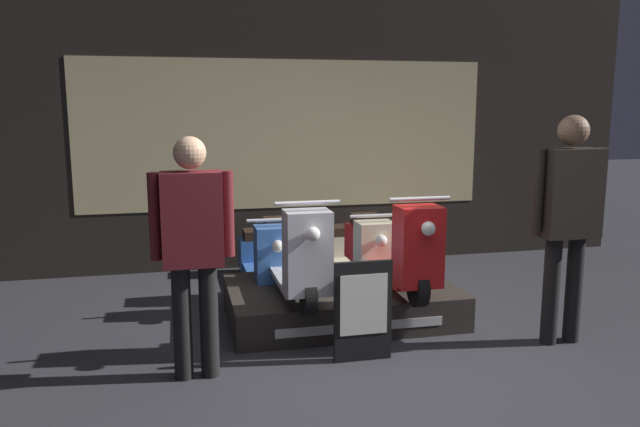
{
  "coord_description": "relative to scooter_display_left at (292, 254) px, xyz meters",
  "views": [
    {
      "loc": [
        -1.27,
        -3.79,
        1.89
      ],
      "look_at": [
        0.05,
        1.89,
        0.87
      ],
      "focal_mm": 35.0,
      "sensor_mm": 36.0,
      "label": 1
    }
  ],
  "objects": [
    {
      "name": "price_sign_board",
      "position": [
        0.36,
        -0.89,
        -0.24
      ],
      "size": [
        0.44,
        0.04,
        0.76
      ],
      "color": "black",
      "rests_on": "ground_plane"
    },
    {
      "name": "shop_wall_back",
      "position": [
        0.32,
        2.06,
        0.97
      ],
      "size": [
        8.6,
        0.09,
        3.2
      ],
      "color": "#28231E",
      "rests_on": "ground_plane"
    },
    {
      "name": "display_platform",
      "position": [
        0.45,
        0.07,
        -0.48
      ],
      "size": [
        1.99,
        1.28,
        0.3
      ],
      "color": "#2D2823",
      "rests_on": "ground_plane"
    },
    {
      "name": "scooter_backrow_0",
      "position": [
        -0.1,
        0.97,
        -0.3
      ],
      "size": [
        0.5,
        1.8,
        0.88
      ],
      "color": "black",
      "rests_on": "ground_plane"
    },
    {
      "name": "scooter_display_left",
      "position": [
        0.0,
        0.0,
        0.0
      ],
      "size": [
        0.5,
        1.8,
        0.88
      ],
      "color": "black",
      "rests_on": "display_platform"
    },
    {
      "name": "person_right_browsing",
      "position": [
        2.02,
        -0.9,
        0.46
      ],
      "size": [
        0.62,
        0.25,
        1.82
      ],
      "color": "black",
      "rests_on": "ground_plane"
    },
    {
      "name": "scooter_backrow_1",
      "position": [
        0.85,
        0.97,
        -0.3
      ],
      "size": [
        0.5,
        1.8,
        0.88
      ],
      "color": "black",
      "rests_on": "ground_plane"
    },
    {
      "name": "scooter_display_right",
      "position": [
        0.9,
        0.0,
        0.0
      ],
      "size": [
        0.5,
        1.8,
        0.88
      ],
      "color": "black",
      "rests_on": "display_platform"
    },
    {
      "name": "person_left_browsing",
      "position": [
        -0.86,
        -0.9,
        0.36
      ],
      "size": [
        0.57,
        0.23,
        1.69
      ],
      "color": "black",
      "rests_on": "ground_plane"
    },
    {
      "name": "ground_plane",
      "position": [
        0.32,
        -1.34,
        -0.63
      ],
      "size": [
        30.0,
        30.0,
        0.0
      ],
      "primitive_type": "plane",
      "color": "#2D2D33"
    }
  ]
}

